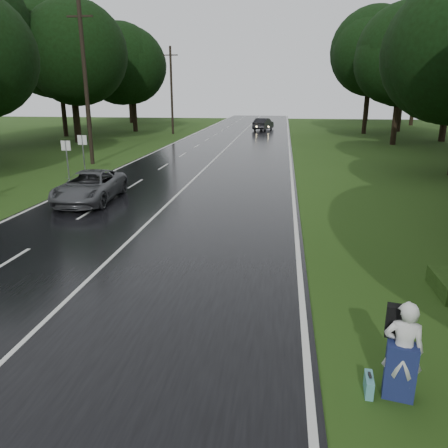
{
  "coord_description": "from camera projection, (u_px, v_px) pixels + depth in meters",
  "views": [
    {
      "loc": [
        5.18,
        -9.29,
        4.99
      ],
      "look_at": [
        3.47,
        3.44,
        1.1
      ],
      "focal_mm": 34.94,
      "sensor_mm": 36.0,
      "label": 1
    }
  ],
  "objects": [
    {
      "name": "far_car",
      "position": [
        263.0,
        124.0,
        59.43
      ],
      "size": [
        2.78,
        5.06,
        1.58
      ],
      "primitive_type": "imported",
      "rotation": [
        0.0,
        0.0,
        2.9
      ],
      "color": "black",
      "rests_on": "road"
    },
    {
      "name": "tree_right_e",
      "position": [
        392.0,
        145.0,
        43.3
      ],
      "size": [
        9.14,
        9.14,
        14.28
      ],
      "primitive_type": null,
      "color": "black",
      "rests_on": "ground"
    },
    {
      "name": "grey_car",
      "position": [
        90.0,
        187.0,
        20.47
      ],
      "size": [
        2.63,
        5.19,
        1.41
      ],
      "primitive_type": "imported",
      "rotation": [
        0.0,
        0.0,
        0.06
      ],
      "color": "#494A4D",
      "rests_on": "road"
    },
    {
      "name": "tree_left_e",
      "position": [
        79.0,
        142.0,
        45.34
      ],
      "size": [
        9.41,
        9.41,
        14.71
      ],
      "primitive_type": null,
      "color": "black",
      "rests_on": "ground"
    },
    {
      "name": "lane_center",
      "position": [
        206.0,
        167.0,
        29.88
      ],
      "size": [
        0.12,
        140.0,
        0.01
      ],
      "primitive_type": "cube",
      "color": "silver",
      "rests_on": "road"
    },
    {
      "name": "suitcase",
      "position": [
        369.0,
        385.0,
        7.51
      ],
      "size": [
        0.17,
        0.47,
        0.32
      ],
      "primitive_type": "cube",
      "rotation": [
        0.0,
        0.0,
        6.19
      ],
      "color": "teal",
      "rests_on": "ground"
    },
    {
      "name": "tree_right_f",
      "position": [
        363.0,
        134.0,
        54.65
      ],
      "size": [
        10.96,
        10.96,
        17.12
      ],
      "primitive_type": null,
      "color": "black",
      "rests_on": "ground"
    },
    {
      "name": "utility_pole_far",
      "position": [
        173.0,
        134.0,
        54.43
      ],
      "size": [
        1.8,
        0.28,
        10.25
      ],
      "primitive_type": null,
      "color": "black",
      "rests_on": "ground"
    },
    {
      "name": "road",
      "position": [
        206.0,
        168.0,
        29.88
      ],
      "size": [
        12.0,
        140.0,
        0.04
      ],
      "primitive_type": "cube",
      "color": "black",
      "rests_on": "ground"
    },
    {
      "name": "hitchhiker",
      "position": [
        402.0,
        353.0,
        7.25
      ],
      "size": [
        0.72,
        0.68,
        1.79
      ],
      "color": "silver",
      "rests_on": "ground"
    },
    {
      "name": "road_sign_b",
      "position": [
        85.0,
        174.0,
        27.66
      ],
      "size": [
        0.59,
        0.1,
        2.44
      ],
      "primitive_type": null,
      "color": "white",
      "rests_on": "ground"
    },
    {
      "name": "utility_pole_mid",
      "position": [
        93.0,
        164.0,
        31.69
      ],
      "size": [
        1.8,
        0.28,
        10.91
      ],
      "primitive_type": null,
      "color": "black",
      "rests_on": "ground"
    },
    {
      "name": "tree_left_f",
      "position": [
        136.0,
        131.0,
        57.9
      ],
      "size": [
        8.95,
        8.95,
        13.98
      ],
      "primitive_type": null,
      "color": "black",
      "rests_on": "ground"
    },
    {
      "name": "ground",
      "position": [
        69.0,
        300.0,
        10.92
      ],
      "size": [
        160.0,
        160.0,
        0.0
      ],
      "primitive_type": "plane",
      "color": "#264514",
      "rests_on": "ground"
    },
    {
      "name": "road_sign_a",
      "position": [
        69.0,
        181.0,
        25.62
      ],
      "size": [
        0.56,
        0.1,
        2.33
      ],
      "primitive_type": null,
      "color": "white",
      "rests_on": "ground"
    }
  ]
}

